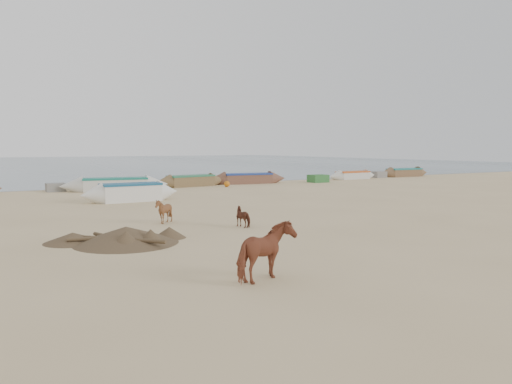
% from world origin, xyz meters
% --- Properties ---
extents(ground, '(140.00, 140.00, 0.00)m').
position_xyz_m(ground, '(0.00, 0.00, 0.00)').
color(ground, tan).
rests_on(ground, ground).
extents(sea, '(160.00, 160.00, 0.00)m').
position_xyz_m(sea, '(0.00, 82.00, 0.01)').
color(sea, slate).
rests_on(sea, ground).
extents(cow_adult, '(1.71, 1.24, 1.32)m').
position_xyz_m(cow_adult, '(-5.30, -5.66, 0.66)').
color(cow_adult, brown).
rests_on(cow_adult, ground).
extents(calf_front, '(0.93, 0.83, 0.98)m').
position_xyz_m(calf_front, '(-4.43, 3.55, 0.49)').
color(calf_front, brown).
rests_on(calf_front, ground).
extents(calf_right, '(0.97, 1.00, 0.77)m').
position_xyz_m(calf_right, '(-2.08, 1.25, 0.39)').
color(calf_right, brown).
rests_on(calf_right, ground).
extents(near_canoe, '(5.47, 1.47, 1.01)m').
position_xyz_m(near_canoe, '(-3.34, 11.99, 0.50)').
color(near_canoe, white).
rests_on(near_canoe, ground).
extents(debris_pile, '(3.57, 3.57, 0.52)m').
position_xyz_m(debris_pile, '(-6.81, 0.26, 0.26)').
color(debris_pile, brown).
rests_on(debris_pile, ground).
extents(waterline_canoes, '(58.15, 4.10, 0.89)m').
position_xyz_m(waterline_canoes, '(1.11, 20.25, 0.41)').
color(waterline_canoes, brown).
rests_on(waterline_canoes, ground).
extents(beach_clutter, '(47.49, 3.67, 0.64)m').
position_xyz_m(beach_clutter, '(4.94, 19.66, 0.30)').
color(beach_clutter, '#2E682F').
rests_on(beach_clutter, ground).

